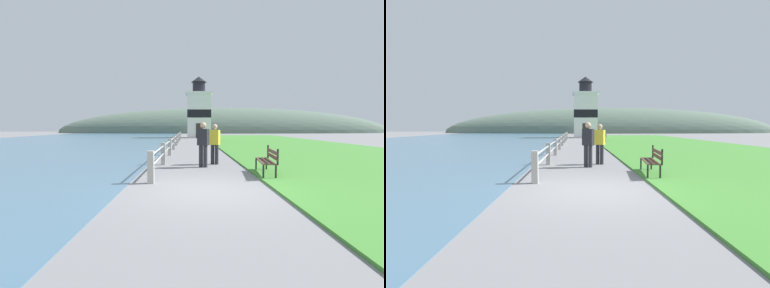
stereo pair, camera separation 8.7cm
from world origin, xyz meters
The scene contains 10 objects.
ground_plane centered at (0.00, 0.00, 0.00)m, with size 160.00×160.00×0.00m, color slate.
grass_verge centered at (7.67, 17.42, 0.03)m, with size 12.00×52.25×0.06m.
water_strip centered at (-14.17, 17.42, 0.01)m, with size 24.00×83.60×0.01m.
seawall_railing centered at (-1.57, 15.30, 0.54)m, with size 0.18×28.79×0.93m.
park_bench_near centered at (2.14, 2.43, 0.54)m, with size 0.67×1.95×0.94m.
park_bench_midway centered at (2.37, 22.32, 0.54)m, with size 0.54×1.65×0.94m.
lighthouse centered at (0.87, 34.62, 3.62)m, with size 3.68×3.68×8.50m.
person_strolling centered at (0.07, 4.34, 0.96)m, with size 0.49×0.41×1.78m.
person_by_railing centered at (0.60, 5.25, 0.93)m, with size 0.48×0.39×1.71m.
distant_hillside centered at (8.00, 64.83, 0.00)m, with size 80.00×16.00×12.00m.
Camera 1 is at (-0.48, -7.44, 1.63)m, focal length 28.00 mm.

